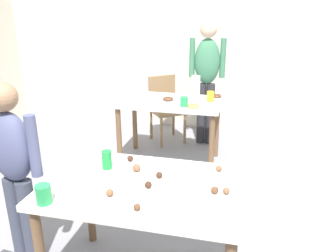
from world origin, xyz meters
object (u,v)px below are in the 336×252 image
at_px(chair_far_table, 165,105).
at_px(soda_can, 107,160).
at_px(dining_table_near, 145,198).
at_px(pitcher_far, 196,87).
at_px(mixing_bowl, 188,187).
at_px(dining_table_far, 170,110).
at_px(person_girl_near, 14,165).
at_px(person_adult_far, 207,72).

xyz_separation_m(chair_far_table, soda_can, (0.19, -2.40, 0.31)).
xyz_separation_m(dining_table_near, pitcher_far, (-0.01, 2.04, 0.23)).
bearing_deg(soda_can, chair_far_table, 94.61).
distance_m(mixing_bowl, pitcher_far, 2.11).
xyz_separation_m(dining_table_far, chair_far_table, (-0.22, 0.67, -0.14)).
height_order(chair_far_table, person_girl_near, person_girl_near).
distance_m(chair_far_table, soda_can, 2.43).
height_order(person_adult_far, soda_can, person_adult_far).
bearing_deg(person_girl_near, dining_table_near, 0.70).
distance_m(dining_table_far, chair_far_table, 0.72).
height_order(soda_can, pitcher_far, pitcher_far).
height_order(person_girl_near, person_adult_far, person_adult_far).
xyz_separation_m(dining_table_far, person_adult_far, (0.32, 0.68, 0.32)).
relative_size(dining_table_far, pitcher_far, 4.48).
height_order(person_girl_near, mixing_bowl, person_girl_near).
bearing_deg(mixing_bowl, person_adult_far, 95.07).
xyz_separation_m(dining_table_far, soda_can, (-0.02, -1.73, 0.17)).
height_order(dining_table_near, person_adult_far, person_adult_far).
distance_m(dining_table_far, pitcher_far, 0.39).
height_order(chair_far_table, mixing_bowl, chair_far_table).
relative_size(chair_far_table, person_adult_far, 0.55).
height_order(chair_far_table, person_adult_far, person_adult_far).
relative_size(dining_table_near, dining_table_far, 1.05).
relative_size(chair_far_table, mixing_bowl, 4.20).
bearing_deg(dining_table_far, chair_far_table, 107.85).
bearing_deg(pitcher_far, dining_table_far, -148.21).
height_order(dining_table_near, chair_far_table, chair_far_table).
bearing_deg(pitcher_far, person_girl_near, -113.10).
bearing_deg(chair_far_table, person_adult_far, 0.80).
distance_m(chair_far_table, person_adult_far, 0.71).
bearing_deg(person_adult_far, mixing_bowl, -84.93).
bearing_deg(chair_far_table, mixing_bowl, -73.46).
bearing_deg(soda_can, pitcher_far, 81.36).
bearing_deg(chair_far_table, pitcher_far, -46.68).
relative_size(dining_table_far, mixing_bowl, 5.57).
xyz_separation_m(person_girl_near, mixing_bowl, (1.16, -0.04, 0.01)).
relative_size(dining_table_far, soda_can, 9.45).
distance_m(dining_table_near, soda_can, 0.37).
bearing_deg(dining_table_far, mixing_bowl, -73.92).
xyz_separation_m(dining_table_far, mixing_bowl, (0.55, -1.92, 0.15)).
xyz_separation_m(chair_far_table, pitcher_far, (0.48, -0.51, 0.38)).
bearing_deg(person_adult_far, soda_can, -98.18).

